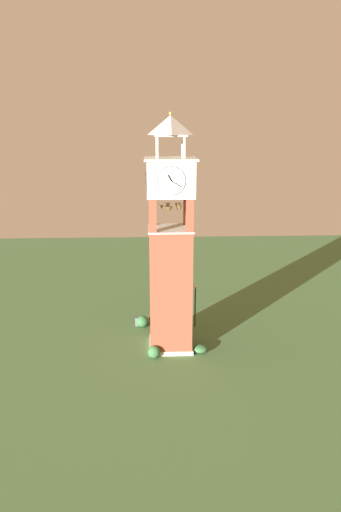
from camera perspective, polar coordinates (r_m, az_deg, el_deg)
name	(u,v)px	position (r m, az deg, el deg)	size (l,w,h in m)	color
ground	(171,346)	(39.65, 0.00, -10.94)	(80.00, 80.00, 0.00)	#476B3D
clock_tower	(171,256)	(36.84, 0.00, 0.00)	(3.91, 3.91, 18.70)	brown
park_bench	(154,322)	(42.97, -2.06, -8.06)	(0.96, 1.65, 0.95)	brown
lamp_post	(195,298)	(42.32, 3.03, -5.11)	(0.36, 0.36, 4.02)	black
trash_bin	(138,321)	(43.45, -4.00, -7.94)	(0.52, 0.52, 0.80)	#4C4C51
shrub_near_entry	(154,352)	(37.66, -2.01, -11.60)	(0.98, 0.98, 1.01)	#336638
shrub_left_of_tower	(142,321)	(43.12, -3.44, -7.96)	(1.13, 1.13, 1.02)	#336638
shrub_behind_bench	(200,349)	(38.67, 3.65, -11.20)	(1.19, 1.19, 0.60)	#336638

